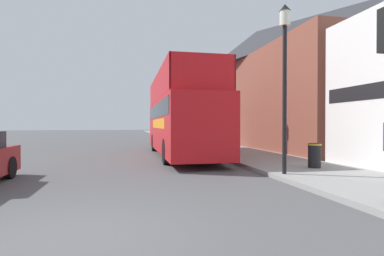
{
  "coord_description": "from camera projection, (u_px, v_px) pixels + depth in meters",
  "views": [
    {
      "loc": [
        0.71,
        -4.66,
        1.67
      ],
      "look_at": [
        4.4,
        12.11,
        1.48
      ],
      "focal_mm": 28.0,
      "sensor_mm": 36.0,
      "label": 1
    }
  ],
  "objects": [
    {
      "name": "brick_terrace_rear",
      "position": [
        256.0,
        88.0,
        26.08
      ],
      "size": [
        6.0,
        25.63,
        9.8
      ],
      "color": "brown",
      "rests_on": "ground_plane"
    },
    {
      "name": "litter_bin",
      "position": [
        314.0,
        155.0,
        10.64
      ],
      "size": [
        0.48,
        0.48,
        0.87
      ],
      "color": "black",
      "rests_on": "sidewalk"
    },
    {
      "name": "parked_car_ahead_of_bus",
      "position": [
        168.0,
        137.0,
        24.09
      ],
      "size": [
        1.96,
        4.12,
        1.51
      ],
      "rotation": [
        0.0,
        0.0,
        0.04
      ],
      "color": "maroon",
      "rests_on": "ground_plane"
    },
    {
      "name": "lamp_post_nearest",
      "position": [
        285.0,
        58.0,
        9.28
      ],
      "size": [
        0.35,
        0.35,
        5.27
      ],
      "color": "black",
      "rests_on": "sidewalk"
    },
    {
      "name": "sidewalk",
      "position": [
        208.0,
        145.0,
        23.49
      ],
      "size": [
        3.66,
        108.0,
        0.14
      ],
      "color": "gray",
      "rests_on": "ground_plane"
    },
    {
      "name": "ground_plane",
      "position": [
        118.0,
        145.0,
        24.92
      ],
      "size": [
        144.0,
        144.0,
        0.0
      ],
      "primitive_type": "plane",
      "color": "#4C4C4F"
    },
    {
      "name": "tour_bus",
      "position": [
        180.0,
        121.0,
        15.99
      ],
      "size": [
        2.67,
        11.01,
        4.29
      ],
      "rotation": [
        0.0,
        0.0,
        -0.01
      ],
      "color": "red",
      "rests_on": "ground_plane"
    },
    {
      "name": "lamp_post_third",
      "position": [
        194.0,
        99.0,
        23.27
      ],
      "size": [
        0.35,
        0.35,
        5.12
      ],
      "color": "black",
      "rests_on": "sidewalk"
    },
    {
      "name": "lamp_post_second",
      "position": [
        220.0,
        91.0,
        16.27
      ],
      "size": [
        0.35,
        0.35,
        4.93
      ],
      "color": "black",
      "rests_on": "sidewalk"
    }
  ]
}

